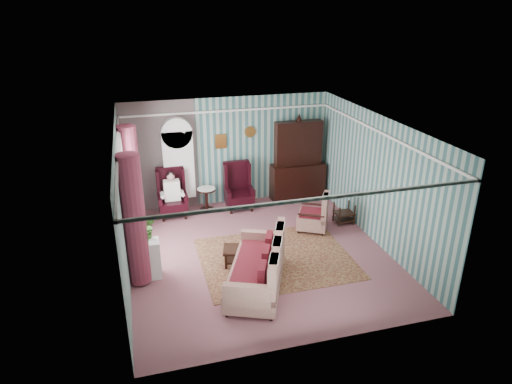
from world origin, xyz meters
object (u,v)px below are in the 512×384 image
object	(u,v)px
wingback_right	(239,187)
wingback_left	(172,194)
floral_armchair	(313,209)
bookcase	(179,169)
seated_woman	(172,195)
plant_stand	(146,260)
coffee_table	(245,256)
round_side_table	(207,199)
nest_table	(344,213)
dresser_hutch	(298,158)
sofa	(256,264)

from	to	relation	value
wingback_right	wingback_left	bearing A→B (deg)	180.00
floral_armchair	bookcase	bearing A→B (deg)	83.46
seated_woman	plant_stand	xyz separation A→B (m)	(-0.80, -2.75, -0.19)
plant_stand	coffee_table	bearing A→B (deg)	-1.42
seated_woman	coffee_table	distance (m)	3.08
round_side_table	nest_table	world-z (taller)	round_side_table
nest_table	coffee_table	size ratio (longest dim) A/B	0.59
floral_armchair	seated_woman	bearing A→B (deg)	90.87
wingback_right	round_side_table	bearing A→B (deg)	169.99
seated_woman	round_side_table	world-z (taller)	seated_woman
dresser_hutch	wingback_left	world-z (taller)	dresser_hutch
sofa	round_side_table	bearing A→B (deg)	27.50
wingback_left	seated_woman	size ratio (longest dim) A/B	1.06
wingback_left	round_side_table	size ratio (longest dim) A/B	2.08
wingback_right	seated_woman	world-z (taller)	wingback_right
coffee_table	wingback_left	bearing A→B (deg)	113.43
wingback_left	plant_stand	xyz separation A→B (m)	(-0.80, -2.75, -0.22)
nest_table	wingback_left	bearing A→B (deg)	159.15
wingback_right	round_side_table	world-z (taller)	wingback_right
wingback_left	plant_stand	world-z (taller)	wingback_left
wingback_left	nest_table	size ratio (longest dim) A/B	2.31
wingback_right	coffee_table	world-z (taller)	wingback_right
wingback_right	round_side_table	xyz separation A→B (m)	(-0.85, 0.15, -0.33)
dresser_hutch	round_side_table	bearing A→B (deg)	-177.36
dresser_hutch	sofa	bearing A→B (deg)	-120.16
round_side_table	coffee_table	distance (m)	2.97
wingback_left	floral_armchair	xyz separation A→B (m)	(3.17, -1.67, -0.09)
seated_woman	floral_armchair	bearing A→B (deg)	-27.82
nest_table	sofa	world-z (taller)	sofa
bookcase	plant_stand	bearing A→B (deg)	-108.49
wingback_right	sofa	xyz separation A→B (m)	(-0.55, -3.69, -0.09)
bookcase	floral_armchair	world-z (taller)	bookcase
wingback_left	wingback_right	size ratio (longest dim) A/B	1.00
plant_stand	floral_armchair	size ratio (longest dim) A/B	0.74
nest_table	coffee_table	distance (m)	3.12
wingback_left	nest_table	distance (m)	4.37
seated_woman	round_side_table	distance (m)	0.96
bookcase	floral_armchair	size ratio (longest dim) A/B	2.08
seated_woman	plant_stand	bearing A→B (deg)	-106.22
sofa	coffee_table	size ratio (longest dim) A/B	2.32
dresser_hutch	plant_stand	world-z (taller)	dresser_hutch
dresser_hutch	plant_stand	xyz separation A→B (m)	(-4.30, -3.02, -0.78)
wingback_right	coffee_table	xyz separation A→B (m)	(-0.54, -2.80, -0.43)
seated_woman	floral_armchair	distance (m)	3.59
dresser_hutch	nest_table	world-z (taller)	dresser_hutch
round_side_table	floral_armchair	size ratio (longest dim) A/B	0.56
wingback_right	nest_table	world-z (taller)	wingback_right
bookcase	wingback_right	world-z (taller)	bookcase
round_side_table	sofa	world-z (taller)	sofa
dresser_hutch	floral_armchair	xyz separation A→B (m)	(-0.33, -1.94, -0.64)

